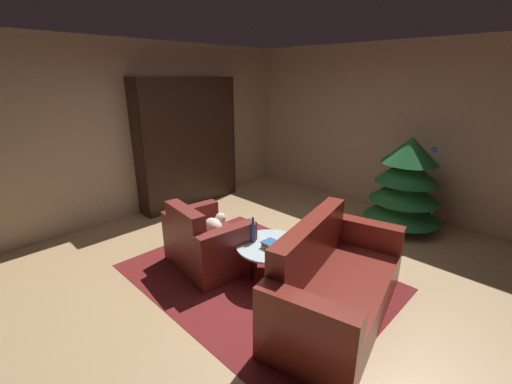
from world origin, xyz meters
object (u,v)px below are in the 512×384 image
(armchair_red, at_px, (206,243))
(couch_red, at_px, (334,285))
(bookshelf_unit, at_px, (194,144))
(coffee_table, at_px, (271,247))
(book_stack_on_table, at_px, (272,245))
(decorated_tree, at_px, (406,184))
(bottle_on_table, at_px, (253,232))

(armchair_red, xyz_separation_m, couch_red, (1.56, 0.33, 0.01))
(bookshelf_unit, xyz_separation_m, coffee_table, (2.65, -0.90, -0.68))
(couch_red, xyz_separation_m, book_stack_on_table, (-0.77, -0.04, 0.15))
(bookshelf_unit, height_order, coffee_table, bookshelf_unit)
(armchair_red, height_order, coffee_table, armchair_red)
(bookshelf_unit, distance_m, couch_red, 3.68)
(book_stack_on_table, bearing_deg, decorated_tree, 79.50)
(armchair_red, distance_m, couch_red, 1.59)
(coffee_table, xyz_separation_m, decorated_tree, (0.51, 2.38, 0.31))
(couch_red, height_order, bottle_on_table, couch_red)
(book_stack_on_table, relative_size, bottle_on_table, 0.65)
(couch_red, relative_size, bottle_on_table, 6.45)
(armchair_red, relative_size, coffee_table, 1.35)
(bookshelf_unit, xyz_separation_m, book_stack_on_table, (2.71, -0.95, -0.61))
(coffee_table, relative_size, bottle_on_table, 2.62)
(couch_red, xyz_separation_m, coffee_table, (-0.83, 0.01, 0.08))
(bookshelf_unit, bearing_deg, decorated_tree, 25.12)
(couch_red, relative_size, coffee_table, 2.46)
(armchair_red, height_order, decorated_tree, decorated_tree)
(decorated_tree, bearing_deg, couch_red, -82.36)
(bookshelf_unit, bearing_deg, coffee_table, -18.71)
(coffee_table, xyz_separation_m, book_stack_on_table, (0.06, -0.05, 0.07))
(book_stack_on_table, distance_m, bottle_on_table, 0.27)
(armchair_red, xyz_separation_m, bottle_on_table, (0.53, 0.26, 0.24))
(armchair_red, xyz_separation_m, coffee_table, (0.73, 0.35, 0.09))
(armchair_red, distance_m, decorated_tree, 3.02)
(bookshelf_unit, height_order, book_stack_on_table, bookshelf_unit)
(decorated_tree, bearing_deg, armchair_red, -114.35)
(coffee_table, bearing_deg, armchair_red, -154.40)
(armchair_red, xyz_separation_m, book_stack_on_table, (0.78, 0.30, 0.16))
(couch_red, bearing_deg, decorated_tree, 97.64)
(armchair_red, relative_size, book_stack_on_table, 5.41)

